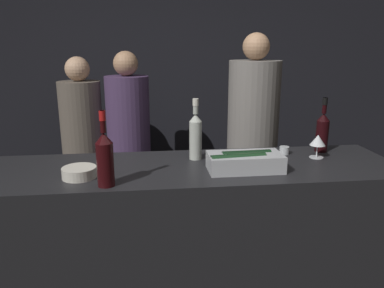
# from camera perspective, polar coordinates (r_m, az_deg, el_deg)

# --- Properties ---
(wall_back_chalkboard) EXTENTS (6.40, 0.06, 2.80)m
(wall_back_chalkboard) POSITION_cam_1_polar(r_m,az_deg,el_deg) (3.98, -3.36, 9.95)
(wall_back_chalkboard) COLOR black
(wall_back_chalkboard) RESTS_ON ground_plane
(bar_counter) EXTENTS (2.35, 0.66, 1.08)m
(bar_counter) POSITION_cam_1_polar(r_m,az_deg,el_deg) (2.33, 0.10, -16.10)
(bar_counter) COLOR black
(bar_counter) RESTS_ON ground_plane
(ice_bin_with_bottles) EXTENTS (0.40, 0.20, 0.10)m
(ice_bin_with_bottles) POSITION_cam_1_polar(r_m,az_deg,el_deg) (2.04, 7.96, -2.60)
(ice_bin_with_bottles) COLOR #B7BABF
(ice_bin_with_bottles) RESTS_ON bar_counter
(bowl_white) EXTENTS (0.17, 0.17, 0.05)m
(bowl_white) POSITION_cam_1_polar(r_m,az_deg,el_deg) (2.01, -16.80, -4.12)
(bowl_white) COLOR silver
(bowl_white) RESTS_ON bar_counter
(wine_glass) EXTENTS (0.09, 0.09, 0.14)m
(wine_glass) POSITION_cam_1_polar(r_m,az_deg,el_deg) (2.36, 18.61, 0.44)
(wine_glass) COLOR silver
(wine_glass) RESTS_ON bar_counter
(candle_votive) EXTENTS (0.06, 0.06, 0.05)m
(candle_votive) POSITION_cam_1_polar(r_m,az_deg,el_deg) (2.40, 13.88, -0.93)
(candle_votive) COLOR silver
(candle_votive) RESTS_ON bar_counter
(red_wine_bottle_tall) EXTENTS (0.08, 0.08, 0.37)m
(red_wine_bottle_tall) POSITION_cam_1_polar(r_m,az_deg,el_deg) (1.82, -13.14, -2.00)
(red_wine_bottle_tall) COLOR black
(red_wine_bottle_tall) RESTS_ON bar_counter
(red_wine_bottle_black_foil) EXTENTS (0.08, 0.08, 0.34)m
(red_wine_bottle_black_foil) POSITION_cam_1_polar(r_m,az_deg,el_deg) (2.50, 19.25, 1.94)
(red_wine_bottle_black_foil) COLOR black
(red_wine_bottle_black_foil) RESTS_ON bar_counter
(white_wine_bottle) EXTENTS (0.07, 0.07, 0.36)m
(white_wine_bottle) POSITION_cam_1_polar(r_m,az_deg,el_deg) (2.20, 0.54, 1.51)
(white_wine_bottle) COLOR #B2B7AD
(white_wine_bottle) RESTS_ON bar_counter
(person_in_hoodie) EXTENTS (0.38, 0.38, 1.69)m
(person_in_hoodie) POSITION_cam_1_polar(r_m,az_deg,el_deg) (3.38, -9.58, 0.92)
(person_in_hoodie) COLOR black
(person_in_hoodie) RESTS_ON ground_plane
(person_blond_tee) EXTENTS (0.37, 0.37, 1.65)m
(person_blond_tee) POSITION_cam_1_polar(r_m,az_deg,el_deg) (3.50, -16.30, 0.60)
(person_blond_tee) COLOR black
(person_blond_tee) RESTS_ON ground_plane
(person_grey_polo) EXTENTS (0.41, 0.41, 1.83)m
(person_grey_polo) POSITION_cam_1_polar(r_m,az_deg,el_deg) (3.10, 9.18, 1.21)
(person_grey_polo) COLOR black
(person_grey_polo) RESTS_ON ground_plane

